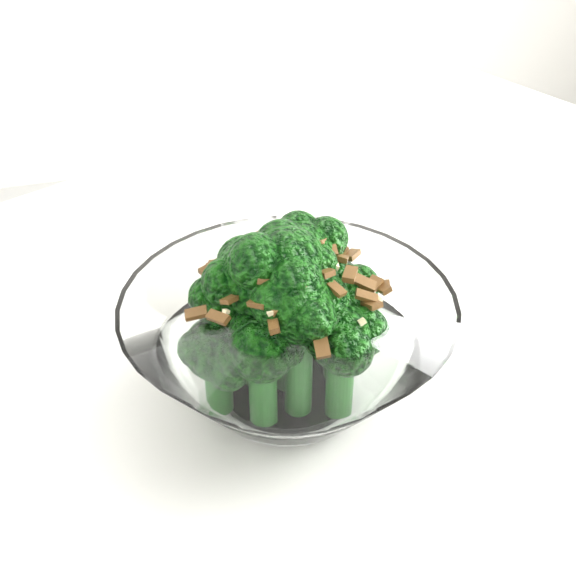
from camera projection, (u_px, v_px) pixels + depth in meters
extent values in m
cube|color=white|center=(276.00, 480.00, 0.49)|extent=(1.42, 1.22, 0.04)
cylinder|color=white|center=(417.00, 336.00, 1.20)|extent=(0.04, 0.04, 0.71)
cylinder|color=white|center=(288.00, 393.00, 0.52)|extent=(0.08, 0.08, 0.01)
cylinder|color=#1A5A17|center=(232.00, 349.00, 0.50)|extent=(0.02, 0.02, 0.05)
sphere|color=#155810|center=(230.00, 303.00, 0.48)|extent=(0.04, 0.04, 0.04)
cylinder|color=#1A5A17|center=(301.00, 319.00, 0.51)|extent=(0.02, 0.02, 0.07)
sphere|color=#155810|center=(302.00, 257.00, 0.48)|extent=(0.04, 0.04, 0.04)
cylinder|color=#1A5A17|center=(299.00, 368.00, 0.48)|extent=(0.02, 0.02, 0.07)
sphere|color=#155810|center=(299.00, 309.00, 0.45)|extent=(0.04, 0.04, 0.04)
cylinder|color=#1A5A17|center=(337.00, 324.00, 0.53)|extent=(0.02, 0.02, 0.04)
sphere|color=#155810|center=(338.00, 289.00, 0.52)|extent=(0.04, 0.04, 0.04)
cylinder|color=#1A5A17|center=(219.00, 385.00, 0.49)|extent=(0.02, 0.02, 0.04)
sphere|color=#155810|center=(216.00, 349.00, 0.47)|extent=(0.04, 0.04, 0.04)
cylinder|color=#1A5A17|center=(337.00, 343.00, 0.51)|extent=(0.02, 0.02, 0.05)
sphere|color=#155810|center=(340.00, 296.00, 0.48)|extent=(0.04, 0.04, 0.04)
cylinder|color=#1A5A17|center=(340.00, 382.00, 0.48)|extent=(0.02, 0.02, 0.05)
sphere|color=#155810|center=(342.00, 338.00, 0.46)|extent=(0.04, 0.04, 0.04)
cylinder|color=#1A5A17|center=(278.00, 320.00, 0.54)|extent=(0.02, 0.02, 0.04)
sphere|color=#155810|center=(277.00, 283.00, 0.52)|extent=(0.04, 0.04, 0.04)
cylinder|color=#1A5A17|center=(255.00, 338.00, 0.50)|extent=(0.02, 0.02, 0.07)
sphere|color=#155810|center=(253.00, 277.00, 0.47)|extent=(0.05, 0.05, 0.05)
cylinder|color=#1A5A17|center=(263.00, 393.00, 0.47)|extent=(0.02, 0.02, 0.05)
sphere|color=#155810|center=(262.00, 350.00, 0.46)|extent=(0.04, 0.04, 0.04)
cylinder|color=#1A5A17|center=(288.00, 336.00, 0.49)|extent=(0.02, 0.02, 0.08)
sphere|color=#155810|center=(288.00, 267.00, 0.46)|extent=(0.05, 0.05, 0.05)
cube|color=brown|center=(274.00, 326.00, 0.43)|extent=(0.01, 0.01, 0.01)
cube|color=brown|center=(331.00, 247.00, 0.47)|extent=(0.01, 0.01, 0.01)
cube|color=brown|center=(217.00, 264.00, 0.50)|extent=(0.01, 0.01, 0.01)
cube|color=brown|center=(217.00, 264.00, 0.49)|extent=(0.01, 0.01, 0.01)
cube|color=brown|center=(366.00, 296.00, 0.46)|extent=(0.01, 0.01, 0.01)
cube|color=brown|center=(246.00, 272.00, 0.45)|extent=(0.01, 0.01, 0.00)
cube|color=brown|center=(310.00, 248.00, 0.46)|extent=(0.02, 0.01, 0.01)
cube|color=brown|center=(211.00, 270.00, 0.49)|extent=(0.02, 0.01, 0.01)
cube|color=brown|center=(322.00, 272.00, 0.45)|extent=(0.01, 0.02, 0.01)
cube|color=brown|center=(262.00, 240.00, 0.49)|extent=(0.01, 0.01, 0.01)
cube|color=brown|center=(196.00, 313.00, 0.46)|extent=(0.01, 0.01, 0.01)
cube|color=brown|center=(263.00, 279.00, 0.44)|extent=(0.01, 0.01, 0.01)
cube|color=brown|center=(268.00, 235.00, 0.48)|extent=(0.01, 0.01, 0.00)
cube|color=brown|center=(297.00, 235.00, 0.50)|extent=(0.01, 0.02, 0.01)
cube|color=brown|center=(273.00, 241.00, 0.50)|extent=(0.02, 0.01, 0.01)
cube|color=brown|center=(233.00, 256.00, 0.48)|extent=(0.01, 0.01, 0.01)
cube|color=brown|center=(372.00, 304.00, 0.46)|extent=(0.01, 0.01, 0.01)
cube|color=brown|center=(305.00, 244.00, 0.46)|extent=(0.01, 0.02, 0.01)
cube|color=brown|center=(322.00, 246.00, 0.50)|extent=(0.01, 0.01, 0.01)
cube|color=brown|center=(350.00, 274.00, 0.46)|extent=(0.01, 0.02, 0.00)
cube|color=brown|center=(364.00, 283.00, 0.47)|extent=(0.02, 0.01, 0.01)
cube|color=brown|center=(302.00, 238.00, 0.48)|extent=(0.01, 0.01, 0.00)
cube|color=brown|center=(258.00, 304.00, 0.44)|extent=(0.01, 0.01, 0.01)
cube|color=brown|center=(373.00, 285.00, 0.47)|extent=(0.01, 0.01, 0.01)
cube|color=brown|center=(267.00, 268.00, 0.45)|extent=(0.01, 0.01, 0.01)
cube|color=brown|center=(383.00, 288.00, 0.47)|extent=(0.01, 0.01, 0.01)
cube|color=brown|center=(322.00, 347.00, 0.43)|extent=(0.01, 0.01, 0.01)
cube|color=brown|center=(306.00, 283.00, 0.44)|extent=(0.01, 0.01, 0.01)
cube|color=brown|center=(339.00, 258.00, 0.48)|extent=(0.01, 0.01, 0.01)
cube|color=brown|center=(317.00, 243.00, 0.47)|extent=(0.01, 0.01, 0.01)
cube|color=brown|center=(340.00, 255.00, 0.49)|extent=(0.01, 0.01, 0.01)
cube|color=brown|center=(288.00, 280.00, 0.44)|extent=(0.01, 0.01, 0.01)
cube|color=brown|center=(246.00, 246.00, 0.47)|extent=(0.01, 0.01, 0.01)
cube|color=brown|center=(232.00, 258.00, 0.51)|extent=(0.01, 0.01, 0.01)
cube|color=brown|center=(231.00, 299.00, 0.45)|extent=(0.01, 0.01, 0.01)
cube|color=brown|center=(305.00, 245.00, 0.52)|extent=(0.01, 0.01, 0.01)
cube|color=brown|center=(277.00, 305.00, 0.44)|extent=(0.02, 0.01, 0.01)
cube|color=brown|center=(312.00, 273.00, 0.44)|extent=(0.01, 0.01, 0.01)
cube|color=brown|center=(307.00, 237.00, 0.47)|extent=(0.01, 0.01, 0.01)
cube|color=brown|center=(352.00, 255.00, 0.50)|extent=(0.01, 0.01, 0.01)
cube|color=brown|center=(380.00, 286.00, 0.48)|extent=(0.01, 0.01, 0.01)
cube|color=brown|center=(218.00, 317.00, 0.44)|extent=(0.01, 0.02, 0.01)
cube|color=brown|center=(277.00, 234.00, 0.47)|extent=(0.01, 0.01, 0.01)
cube|color=brown|center=(284.00, 238.00, 0.47)|extent=(0.01, 0.01, 0.01)
cube|color=brown|center=(290.00, 239.00, 0.50)|extent=(0.01, 0.01, 0.01)
cube|color=brown|center=(337.00, 289.00, 0.45)|extent=(0.01, 0.01, 0.01)
cube|color=beige|center=(318.00, 277.00, 0.44)|extent=(0.01, 0.01, 0.00)
cube|color=beige|center=(322.00, 305.00, 0.44)|extent=(0.01, 0.01, 0.00)
cube|color=beige|center=(313.00, 281.00, 0.44)|extent=(0.00, 0.00, 0.00)
cube|color=beige|center=(302.00, 250.00, 0.44)|extent=(0.01, 0.01, 0.01)
cube|color=beige|center=(335.00, 266.00, 0.46)|extent=(0.01, 0.01, 0.00)
cube|color=beige|center=(378.00, 300.00, 0.46)|extent=(0.01, 0.01, 0.00)
cube|color=beige|center=(224.00, 260.00, 0.48)|extent=(0.01, 0.01, 0.00)
cube|color=beige|center=(313.00, 302.00, 0.44)|extent=(0.01, 0.01, 0.01)
cube|color=beige|center=(304.00, 239.00, 0.47)|extent=(0.01, 0.01, 0.01)
cube|color=beige|center=(362.00, 322.00, 0.44)|extent=(0.00, 0.00, 0.01)
cube|color=beige|center=(309.00, 238.00, 0.46)|extent=(0.01, 0.01, 0.00)
cube|color=beige|center=(199.00, 285.00, 0.47)|extent=(0.00, 0.00, 0.00)
cube|color=beige|center=(294.00, 269.00, 0.44)|extent=(0.00, 0.00, 0.00)
cube|color=beige|center=(271.00, 312.00, 0.43)|extent=(0.01, 0.00, 0.00)
cube|color=beige|center=(247.00, 243.00, 0.50)|extent=(0.00, 0.01, 0.00)
cube|color=beige|center=(313.00, 249.00, 0.45)|extent=(0.00, 0.00, 0.00)
cube|color=beige|center=(304.00, 238.00, 0.47)|extent=(0.01, 0.00, 0.00)
cube|color=beige|center=(226.00, 258.00, 0.49)|extent=(0.00, 0.00, 0.00)
cube|color=beige|center=(287.00, 235.00, 0.49)|extent=(0.01, 0.01, 0.00)
cube|color=beige|center=(236.00, 252.00, 0.50)|extent=(0.00, 0.01, 0.00)
cube|color=beige|center=(226.00, 311.00, 0.44)|extent=(0.00, 0.00, 0.00)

